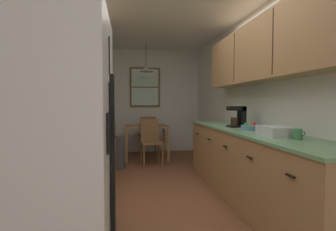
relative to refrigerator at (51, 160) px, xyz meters
The scene contains 24 objects.
ground_plane 2.62m from the refrigerator, 67.28° to the left, with size 12.00×12.00×0.00m, color brown.
wall_left 2.34m from the refrigerator, 100.00° to the left, with size 0.10×9.00×2.55m, color silver.
wall_right 3.25m from the refrigerator, 44.61° to the left, with size 0.10×9.00×2.55m, color silver.
wall_back 5.02m from the refrigerator, 79.07° to the left, with size 4.40×0.10×2.55m, color silver.
ceiling_slab 2.99m from the refrigerator, 67.28° to the left, with size 4.40×9.00×0.08m, color white.
refrigerator is the anchor object (origin of this frame).
stove_range 0.84m from the refrigerator, 93.49° to the left, with size 0.66×0.62×1.10m.
microwave_over_range 1.07m from the refrigerator, 102.25° to the left, with size 0.39×0.58×0.34m.
counter_left 1.99m from the refrigerator, 91.47° to the left, with size 0.64×1.81×0.90m.
upper_cabinets_left 2.14m from the refrigerator, 95.73° to the left, with size 0.33×1.89×0.74m.
counter_right 2.43m from the refrigerator, 35.26° to the left, with size 0.64×3.28×0.90m.
upper_cabinets_right 2.66m from the refrigerator, 32.44° to the left, with size 0.33×2.96×0.73m.
dining_table 4.17m from the refrigerator, 78.12° to the left, with size 0.93×0.78×0.73m.
dining_chair_near 3.62m from the refrigerator, 75.42° to the left, with size 0.44×0.44×0.90m.
dining_chair_far 4.78m from the refrigerator, 78.87° to the left, with size 0.45×0.45×0.90m.
pendant_light 4.30m from the refrigerator, 78.12° to the left, with size 0.32×0.32×0.64m.
back_window 4.98m from the refrigerator, 79.73° to the left, with size 0.74×0.05×0.97m.
trash_bin 3.40m from the refrigerator, 85.71° to the left, with size 0.30×0.30×0.59m, color #3F3F42.
storage_canister 1.16m from the refrigerator, 92.47° to the left, with size 0.12×0.12×0.19m.
dish_towel 1.01m from the refrigerator, 70.63° to the left, with size 0.02×0.16×0.24m, color beige.
coffee_maker 2.64m from the refrigerator, 41.64° to the left, with size 0.22×0.18×0.29m.
mug_by_coffeemaker 2.06m from the refrigerator, 14.20° to the left, with size 0.12×0.08×0.10m.
fruit_bowl 2.36m from the refrigerator, 34.63° to the left, with size 0.21×0.21×0.09m.
dish_rack 2.08m from the refrigerator, 21.35° to the left, with size 0.28×0.34×0.10m, color silver.
Camera 1 is at (-0.48, -2.91, 1.24)m, focal length 27.72 mm.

